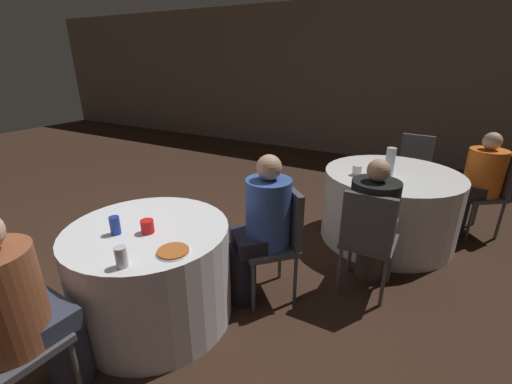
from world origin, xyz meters
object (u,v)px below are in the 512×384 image
(table_far, at_px, (389,206))
(pizza_plate_near, at_px, (173,251))
(chair_far_north, at_px, (413,164))
(person_orange_shirt, at_px, (476,183))
(person_floral_shirt, at_px, (22,312))
(soda_can_blue, at_px, (115,225))
(chair_far_northeast, at_px, (489,186))
(person_blue_shirt, at_px, (260,229))
(person_black_shirt, at_px, (373,222))
(chair_near_northeast, at_px, (279,233))
(bottle_far, at_px, (390,162))
(chair_far_south, at_px, (368,235))
(soda_can_silver, at_px, (121,257))
(table_near, at_px, (152,274))

(table_far, xyz_separation_m, pizza_plate_near, (-0.90, -2.24, 0.38))
(chair_far_north, xyz_separation_m, pizza_plate_near, (-0.98, -3.32, 0.19))
(person_orange_shirt, distance_m, person_floral_shirt, 4.02)
(table_far, relative_size, soda_can_blue, 11.07)
(chair_far_northeast, relative_size, person_blue_shirt, 0.77)
(chair_far_northeast, bearing_deg, person_floral_shirt, 112.41)
(person_black_shirt, distance_m, pizza_plate_near, 1.60)
(chair_far_north, height_order, person_floral_shirt, person_floral_shirt)
(chair_far_north, xyz_separation_m, person_floral_shirt, (-1.40, -3.99, 0.07))
(chair_near_northeast, bearing_deg, soda_can_blue, 91.05)
(person_blue_shirt, distance_m, bottle_far, 1.58)
(chair_far_south, bearing_deg, chair_near_northeast, -153.88)
(person_floral_shirt, relative_size, soda_can_silver, 9.80)
(chair_near_northeast, xyz_separation_m, bottle_far, (0.56, 1.28, 0.32))
(person_blue_shirt, bearing_deg, chair_far_south, -105.96)
(person_black_shirt, xyz_separation_m, person_orange_shirt, (0.74, 1.47, -0.01))
(person_blue_shirt, xyz_separation_m, soda_can_blue, (-0.68, -0.74, 0.19))
(chair_far_northeast, bearing_deg, chair_far_north, 24.74)
(table_near, xyz_separation_m, person_black_shirt, (1.28, 1.17, 0.22))
(chair_far_south, relative_size, soda_can_silver, 7.45)
(table_near, relative_size, soda_can_silver, 9.15)
(person_floral_shirt, height_order, person_blue_shirt, person_floral_shirt)
(chair_far_south, height_order, pizza_plate_near, chair_far_south)
(chair_far_northeast, xyz_separation_m, person_blue_shirt, (-1.59, -2.15, 0.05))
(chair_near_northeast, relative_size, soda_can_blue, 7.45)
(person_orange_shirt, distance_m, soda_can_silver, 3.53)
(chair_far_north, relative_size, chair_far_south, 1.00)
(chair_far_north, distance_m, bottle_far, 1.24)
(chair_near_northeast, height_order, chair_far_south, same)
(pizza_plate_near, bearing_deg, person_blue_shirt, 75.68)
(table_far, xyz_separation_m, person_orange_shirt, (0.75, 0.54, 0.21))
(person_floral_shirt, relative_size, person_blue_shirt, 1.01)
(chair_far_northeast, xyz_separation_m, chair_far_south, (-0.87, -1.72, 0.00))
(soda_can_blue, bearing_deg, person_blue_shirt, 47.52)
(table_near, xyz_separation_m, person_floral_shirt, (-0.04, -0.81, 0.25))
(chair_far_northeast, relative_size, person_black_shirt, 0.81)
(person_black_shirt, distance_m, soda_can_blue, 1.93)
(table_near, distance_m, person_black_shirt, 1.74)
(table_far, bearing_deg, chair_far_northeast, 35.83)
(chair_far_northeast, bearing_deg, table_far, 90.00)
(chair_far_south, relative_size, pizza_plate_near, 4.39)
(bottle_far, bearing_deg, chair_far_south, -87.30)
(table_near, relative_size, person_floral_shirt, 0.93)
(person_orange_shirt, relative_size, pizza_plate_near, 5.41)
(bottle_far, bearing_deg, soda_can_silver, -112.87)
(table_far, distance_m, chair_near_northeast, 1.53)
(table_near, bearing_deg, chair_near_northeast, 46.30)
(chair_far_north, height_order, chair_far_south, same)
(table_far, xyz_separation_m, chair_near_northeast, (-0.60, -1.39, 0.18))
(person_orange_shirt, height_order, bottle_far, person_orange_shirt)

